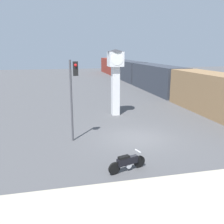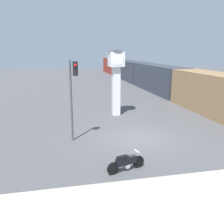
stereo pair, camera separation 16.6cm
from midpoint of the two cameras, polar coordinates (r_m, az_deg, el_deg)
ground_plane at (r=15.54m, az=5.93°, el=-6.03°), size 120.00×120.00×0.00m
sidewalk_strip at (r=9.16m, az=22.86°, el=-22.21°), size 36.00×6.00×0.10m
motorcycle at (r=11.40m, az=3.64°, el=-11.44°), size 1.86×0.72×0.85m
clock_tower at (r=20.42m, az=1.18°, el=9.07°), size 1.39×1.39×5.37m
freight_train at (r=39.65m, az=6.99°, el=8.68°), size 2.80×51.94×3.40m
traffic_light at (r=14.53m, az=-8.56°, el=5.76°), size 0.50×0.35×4.77m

